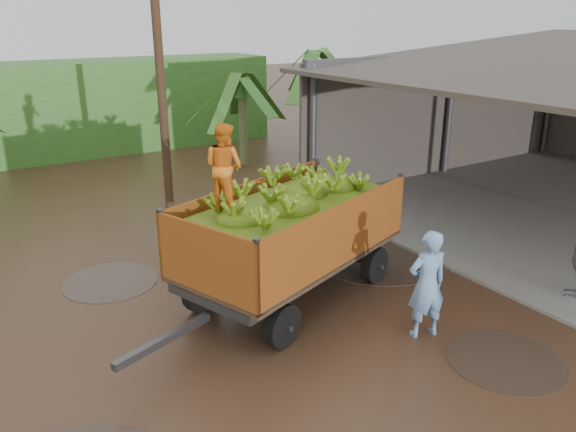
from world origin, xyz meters
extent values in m
plane|color=black|center=(0.00, 0.00, 0.00)|extent=(100.00, 100.00, 0.00)
cube|color=gray|center=(11.00, 1.00, 0.04)|extent=(12.00, 10.00, 0.08)
cube|color=#383330|center=(11.00, 5.90, 2.00)|extent=(12.00, 0.12, 4.00)
cube|color=#47474C|center=(-1.58, -0.12, 0.56)|extent=(1.78, 0.72, 0.12)
imported|color=orange|center=(0.02, 0.82, 2.88)|extent=(0.79, 0.88, 1.47)
imported|color=#709ACC|center=(2.58, -1.53, 0.97)|extent=(0.80, 0.63, 1.95)
cylinder|color=#47301E|center=(1.46, 7.39, 4.22)|extent=(0.24, 0.24, 8.45)
camera|label=1|loc=(-4.02, -7.43, 5.25)|focal=35.00mm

